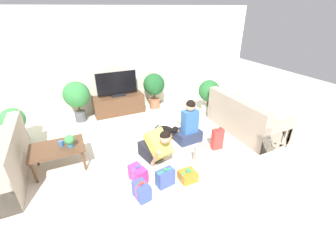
{
  "coord_description": "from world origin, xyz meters",
  "views": [
    {
      "loc": [
        -1.1,
        -3.3,
        2.57
      ],
      "look_at": [
        0.56,
        0.31,
        0.45
      ],
      "focal_mm": 24.0,
      "sensor_mm": 36.0,
      "label": 1
    }
  ],
  "objects": [
    {
      "name": "potted_plant_back_right",
      "position": [
        1.04,
        2.27,
        0.63
      ],
      "size": [
        0.59,
        0.59,
        0.98
      ],
      "color": "#A36042",
      "rests_on": "ground_plane"
    },
    {
      "name": "gift_box_a",
      "position": [
        0.02,
        -0.75,
        0.15
      ],
      "size": [
        0.31,
        0.21,
        0.34
      ],
      "rotation": [
        0.0,
        0.0,
        0.17
      ],
      "color": "#3D51BC",
      "rests_on": "ground_plane"
    },
    {
      "name": "mug",
      "position": [
        -1.41,
        0.46,
        0.47
      ],
      "size": [
        0.12,
        0.08,
        0.09
      ],
      "color": "#386BAD",
      "rests_on": "coffee_table"
    },
    {
      "name": "tv",
      "position": [
        0.04,
        2.32,
        0.77
      ],
      "size": [
        1.02,
        0.2,
        0.63
      ],
      "color": "black",
      "rests_on": "tv_console"
    },
    {
      "name": "tabletop_plant",
      "position": [
        -1.26,
        0.36,
        0.55
      ],
      "size": [
        0.17,
        0.17,
        0.22
      ],
      "color": "#336B84",
      "rests_on": "coffee_table"
    },
    {
      "name": "gift_box_c",
      "position": [
        0.41,
        -0.8,
        0.09
      ],
      "size": [
        0.27,
        0.25,
        0.23
      ],
      "rotation": [
        0.0,
        0.0,
        0.02
      ],
      "color": "orange",
      "rests_on": "ground_plane"
    },
    {
      "name": "coffee_table",
      "position": [
        -1.49,
        0.44,
        0.38
      ],
      "size": [
        0.89,
        0.63,
        0.43
      ],
      "color": "brown",
      "rests_on": "ground_plane"
    },
    {
      "name": "person_sitting",
      "position": [
        1.02,
        0.28,
        0.36
      ],
      "size": [
        0.55,
        0.5,
        0.95
      ],
      "rotation": [
        0.0,
        0.0,
        3.22
      ],
      "color": "#283351",
      "rests_on": "ground_plane"
    },
    {
      "name": "potted_plant_corner_right",
      "position": [
        2.26,
        1.4,
        0.54
      ],
      "size": [
        0.56,
        0.56,
        0.88
      ],
      "color": "beige",
      "rests_on": "ground_plane"
    },
    {
      "name": "potted_plant_back_left",
      "position": [
        -0.96,
        2.27,
        0.66
      ],
      "size": [
        0.62,
        0.62,
        1.01
      ],
      "color": "#4C4C51",
      "rests_on": "ground_plane"
    },
    {
      "name": "tv_console",
      "position": [
        0.04,
        2.32,
        0.25
      ],
      "size": [
        1.31,
        0.47,
        0.5
      ],
      "color": "brown",
      "rests_on": "ground_plane"
    },
    {
      "name": "sofa_right",
      "position": [
        2.41,
        0.14,
        0.29
      ],
      "size": [
        0.88,
        1.83,
        0.83
      ],
      "rotation": [
        0.0,
        0.0,
        1.57
      ],
      "color": "tan",
      "rests_on": "ground_plane"
    },
    {
      "name": "ground_plane",
      "position": [
        0.0,
        0.0,
        0.0
      ],
      "size": [
        16.0,
        16.0,
        0.0
      ],
      "primitive_type": "plane",
      "color": "beige"
    },
    {
      "name": "dog",
      "position": [
        0.64,
        0.49,
        0.24
      ],
      "size": [
        0.41,
        0.42,
        0.36
      ],
      "rotation": [
        0.0,
        0.0,
        0.77
      ],
      "color": "black",
      "rests_on": "ground_plane"
    },
    {
      "name": "gift_bag_a",
      "position": [
        0.84,
        -0.53,
        0.21
      ],
      "size": [
        0.27,
        0.19,
        0.43
      ],
      "rotation": [
        0.0,
        0.0,
        -0.2
      ],
      "color": "white",
      "rests_on": "ground_plane"
    },
    {
      "name": "wall_back",
      "position": [
        0.0,
        2.63,
        1.3
      ],
      "size": [
        8.4,
        0.06,
        2.6
      ],
      "color": "beige",
      "rests_on": "ground_plane"
    },
    {
      "name": "gift_bag_b",
      "position": [
        1.41,
        -0.22,
        0.22
      ],
      "size": [
        0.23,
        0.15,
        0.46
      ],
      "rotation": [
        0.0,
        0.0,
        -0.06
      ],
      "color": "red",
      "rests_on": "ground_plane"
    },
    {
      "name": "person_kneeling",
      "position": [
        0.12,
        -0.13,
        0.34
      ],
      "size": [
        0.47,
        0.81,
        0.78
      ],
      "rotation": [
        0.0,
        0.0,
        0.22
      ],
      "color": "#23232D",
      "rests_on": "ground_plane"
    },
    {
      "name": "gift_box_b",
      "position": [
        -0.41,
        -0.86,
        0.13
      ],
      "size": [
        0.24,
        0.3,
        0.32
      ],
      "rotation": [
        0.0,
        0.0,
        0.21
      ],
      "color": "#3D51BC",
      "rests_on": "ground_plane"
    },
    {
      "name": "potted_plant_corner_left",
      "position": [
        -2.26,
        1.75,
        0.46
      ],
      "size": [
        0.47,
        0.47,
        0.77
      ],
      "color": "#336B84",
      "rests_on": "ground_plane"
    },
    {
      "name": "gift_box_d",
      "position": [
        -0.34,
        -0.46,
        0.13
      ],
      "size": [
        0.27,
        0.36,
        0.32
      ],
      "rotation": [
        0.0,
        0.0,
        0.28
      ],
      "color": "#CC3389",
      "rests_on": "ground_plane"
    }
  ]
}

